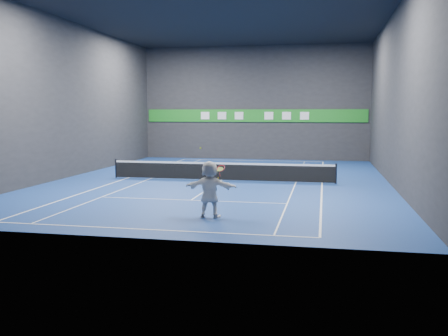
% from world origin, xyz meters
% --- Properties ---
extents(ground, '(26.00, 26.00, 0.00)m').
position_xyz_m(ground, '(0.00, 0.00, 0.00)').
color(ground, navy).
rests_on(ground, ground).
extents(ceiling, '(26.00, 26.00, 0.00)m').
position_xyz_m(ceiling, '(0.00, 0.00, 9.00)').
color(ceiling, black).
rests_on(ceiling, ground).
extents(wall_back, '(18.00, 0.10, 9.00)m').
position_xyz_m(wall_back, '(0.00, 13.00, 4.50)').
color(wall_back, '#262629').
rests_on(wall_back, ground).
extents(wall_front, '(18.00, 0.10, 9.00)m').
position_xyz_m(wall_front, '(0.00, -13.00, 4.50)').
color(wall_front, '#262629').
rests_on(wall_front, ground).
extents(wall_left, '(0.10, 26.00, 9.00)m').
position_xyz_m(wall_left, '(-9.00, 0.00, 4.50)').
color(wall_left, '#262629').
rests_on(wall_left, ground).
extents(wall_right, '(0.10, 26.00, 9.00)m').
position_xyz_m(wall_right, '(9.00, 0.00, 4.50)').
color(wall_right, '#262629').
rests_on(wall_right, ground).
extents(baseline_near, '(10.98, 0.08, 0.01)m').
position_xyz_m(baseline_near, '(0.00, -11.89, 0.00)').
color(baseline_near, white).
rests_on(baseline_near, ground).
extents(baseline_far, '(10.98, 0.08, 0.01)m').
position_xyz_m(baseline_far, '(0.00, 11.89, 0.00)').
color(baseline_far, white).
rests_on(baseline_far, ground).
extents(sideline_doubles_left, '(0.08, 23.78, 0.01)m').
position_xyz_m(sideline_doubles_left, '(-5.49, 0.00, 0.00)').
color(sideline_doubles_left, white).
rests_on(sideline_doubles_left, ground).
extents(sideline_doubles_right, '(0.08, 23.78, 0.01)m').
position_xyz_m(sideline_doubles_right, '(5.49, 0.00, 0.00)').
color(sideline_doubles_right, white).
rests_on(sideline_doubles_right, ground).
extents(sideline_singles_left, '(0.06, 23.78, 0.01)m').
position_xyz_m(sideline_singles_left, '(-4.11, 0.00, 0.00)').
color(sideline_singles_left, white).
rests_on(sideline_singles_left, ground).
extents(sideline_singles_right, '(0.06, 23.78, 0.01)m').
position_xyz_m(sideline_singles_right, '(4.11, 0.00, 0.00)').
color(sideline_singles_right, white).
rests_on(sideline_singles_right, ground).
extents(service_line_near, '(8.23, 0.06, 0.01)m').
position_xyz_m(service_line_near, '(0.00, -6.40, 0.00)').
color(service_line_near, white).
rests_on(service_line_near, ground).
extents(service_line_far, '(8.23, 0.06, 0.01)m').
position_xyz_m(service_line_far, '(0.00, 6.40, 0.00)').
color(service_line_far, white).
rests_on(service_line_far, ground).
extents(center_service_line, '(0.06, 12.80, 0.01)m').
position_xyz_m(center_service_line, '(0.00, 0.00, 0.00)').
color(center_service_line, white).
rests_on(center_service_line, ground).
extents(player, '(1.91, 0.65, 2.04)m').
position_xyz_m(player, '(1.58, -9.63, 1.02)').
color(player, white).
rests_on(player, ground).
extents(tennis_ball, '(0.06, 0.06, 0.06)m').
position_xyz_m(tennis_ball, '(1.25, -9.65, 2.48)').
color(tennis_ball, '#CEFA29').
rests_on(tennis_ball, player).
extents(tennis_net, '(12.50, 0.10, 1.07)m').
position_xyz_m(tennis_net, '(0.00, 0.00, 0.54)').
color(tennis_net, black).
rests_on(tennis_net, ground).
extents(sponsor_banner, '(17.64, 0.11, 1.00)m').
position_xyz_m(sponsor_banner, '(0.00, 12.93, 3.50)').
color(sponsor_banner, '#1B7E20').
rests_on(sponsor_banner, wall_back).
extents(tennis_racket, '(0.45, 0.34, 0.70)m').
position_xyz_m(tennis_racket, '(1.96, -9.58, 1.71)').
color(tennis_racket, red).
rests_on(tennis_racket, player).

